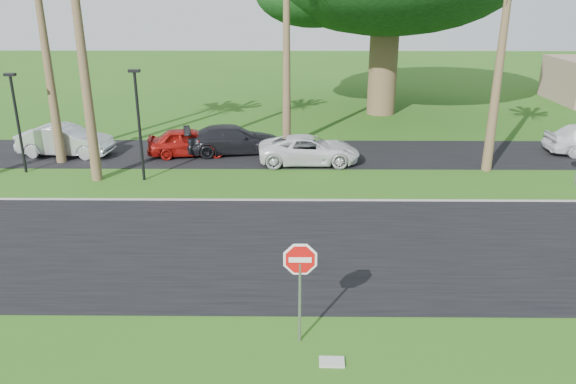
% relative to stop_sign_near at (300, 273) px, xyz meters
% --- Properties ---
extents(ground, '(120.00, 120.00, 0.00)m').
position_rel_stop_sign_near_xyz_m(ground, '(-0.50, 3.00, -1.77)').
color(ground, '#285A16').
rests_on(ground, ground).
extents(road, '(120.00, 8.00, 0.02)m').
position_rel_stop_sign_near_xyz_m(road, '(-0.50, 5.00, -1.76)').
color(road, black).
rests_on(road, ground).
extents(parking_strip, '(120.00, 5.00, 0.02)m').
position_rel_stop_sign_near_xyz_m(parking_strip, '(-0.50, 15.50, -1.76)').
color(parking_strip, black).
rests_on(parking_strip, ground).
extents(curb, '(120.00, 0.12, 0.06)m').
position_rel_stop_sign_near_xyz_m(curb, '(-0.50, 9.05, -1.74)').
color(curb, gray).
rests_on(curb, ground).
extents(stop_sign_near, '(1.05, 0.07, 2.62)m').
position_rel_stop_sign_near_xyz_m(stop_sign_near, '(0.00, 0.00, 0.00)').
color(stop_sign_near, gray).
rests_on(stop_sign_near, ground).
extents(streetlight_left, '(0.45, 0.25, 4.34)m').
position_rel_stop_sign_near_xyz_m(streetlight_left, '(-12.00, 12.50, 0.72)').
color(streetlight_left, black).
rests_on(streetlight_left, ground).
extents(streetlight_right, '(0.45, 0.25, 4.64)m').
position_rel_stop_sign_near_xyz_m(streetlight_right, '(-6.50, 11.50, 0.88)').
color(streetlight_right, black).
rests_on(streetlight_right, ground).
extents(car_silver, '(4.61, 2.02, 1.47)m').
position_rel_stop_sign_near_xyz_m(car_silver, '(-11.16, 15.11, -1.04)').
color(car_silver, silver).
rests_on(car_silver, ground).
extents(car_red, '(4.16, 2.19, 1.35)m').
position_rel_stop_sign_near_xyz_m(car_red, '(-5.17, 15.14, -1.10)').
color(car_red, maroon).
rests_on(car_red, ground).
extents(car_dark, '(5.01, 2.88, 1.37)m').
position_rel_stop_sign_near_xyz_m(car_dark, '(-3.11, 15.59, -1.09)').
color(car_dark, black).
rests_on(car_dark, ground).
extents(car_minivan, '(4.69, 2.25, 1.29)m').
position_rel_stop_sign_near_xyz_m(car_minivan, '(0.58, 13.91, -1.13)').
color(car_minivan, silver).
rests_on(car_minivan, ground).
extents(utility_slab, '(0.56, 0.36, 0.06)m').
position_rel_stop_sign_near_xyz_m(utility_slab, '(0.70, -0.83, -1.74)').
color(utility_slab, '#A7A79F').
rests_on(utility_slab, ground).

